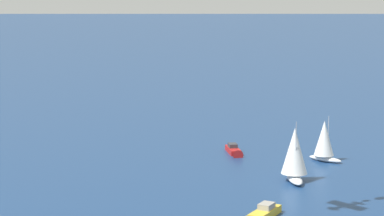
{
  "coord_description": "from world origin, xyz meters",
  "views": [
    {
      "loc": [
        -56.39,
        94.25,
        38.95
      ],
      "look_at": [
        0.24,
        0.48,
        21.04
      ],
      "focal_mm": 71.21,
      "sensor_mm": 36.0,
      "label": 1
    }
  ],
  "objects_px": {
    "motorboat_far_stbd": "(234,151)",
    "sailboat_far_port": "(295,154)",
    "motorboat_near_centre": "(261,215)",
    "sailboat_offshore": "(324,140)"
  },
  "relations": [
    {
      "from": "motorboat_near_centre",
      "to": "motorboat_far_stbd",
      "type": "height_order",
      "value": "motorboat_near_centre"
    },
    {
      "from": "sailboat_far_port",
      "to": "motorboat_far_stbd",
      "type": "distance_m",
      "value": 27.26
    },
    {
      "from": "motorboat_near_centre",
      "to": "sailboat_offshore",
      "type": "xyz_separation_m",
      "value": [
        6.74,
        -45.45,
        3.9
      ]
    },
    {
      "from": "motorboat_near_centre",
      "to": "sailboat_offshore",
      "type": "distance_m",
      "value": 46.11
    },
    {
      "from": "motorboat_near_centre",
      "to": "sailboat_offshore",
      "type": "bearing_deg",
      "value": -81.56
    },
    {
      "from": "motorboat_far_stbd",
      "to": "sailboat_offshore",
      "type": "distance_m",
      "value": 21.18
    },
    {
      "from": "motorboat_near_centre",
      "to": "sailboat_offshore",
      "type": "relative_size",
      "value": 0.99
    },
    {
      "from": "sailboat_far_port",
      "to": "sailboat_offshore",
      "type": "distance_m",
      "value": 19.64
    },
    {
      "from": "motorboat_near_centre",
      "to": "motorboat_far_stbd",
      "type": "bearing_deg",
      "value": -56.79
    },
    {
      "from": "motorboat_far_stbd",
      "to": "sailboat_far_port",
      "type": "bearing_deg",
      "value": 144.36
    }
  ]
}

